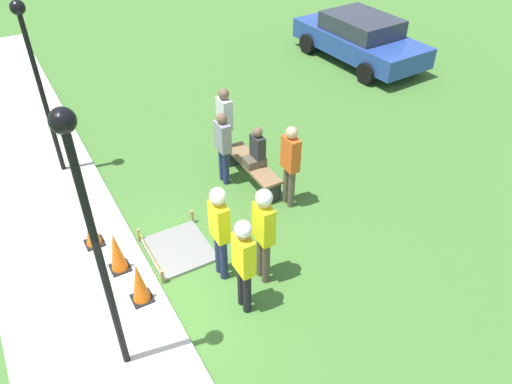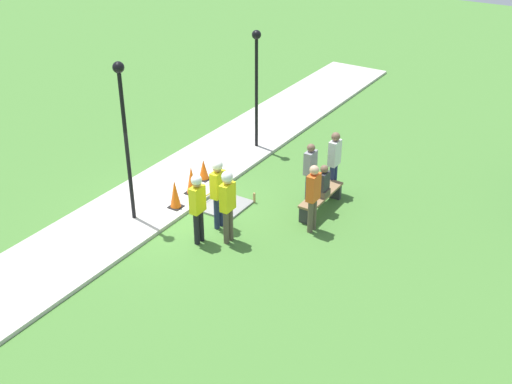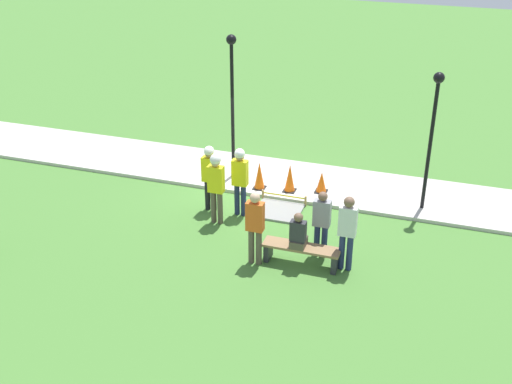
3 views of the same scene
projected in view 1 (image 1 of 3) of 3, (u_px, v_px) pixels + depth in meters
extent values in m
plane|color=#477A33|center=(167.00, 299.00, 8.39)|extent=(60.00, 60.00, 0.00)
cube|color=#BCB7AD|center=(91.00, 328.00, 7.87)|extent=(28.00, 2.52, 0.10)
cube|color=gray|center=(179.00, 249.00, 9.29)|extent=(1.22, 1.09, 0.06)
cube|color=tan|center=(139.00, 235.00, 9.43)|extent=(0.05, 0.05, 0.30)
cube|color=tan|center=(162.00, 277.00, 8.59)|extent=(0.05, 0.05, 0.30)
cube|color=tan|center=(192.00, 217.00, 9.85)|extent=(0.05, 0.05, 0.30)
cube|color=tan|center=(219.00, 255.00, 9.02)|extent=(0.05, 0.05, 0.30)
cube|color=yellow|center=(150.00, 252.00, 8.96)|extent=(1.22, 0.00, 0.04)
cube|color=black|center=(95.00, 243.00, 9.32)|extent=(0.34, 0.34, 0.02)
cone|color=orange|center=(91.00, 231.00, 9.13)|extent=(0.29, 0.29, 0.59)
cube|color=black|center=(120.00, 268.00, 8.81)|extent=(0.34, 0.34, 0.02)
cone|color=orange|center=(116.00, 251.00, 8.56)|extent=(0.29, 0.29, 0.79)
cube|color=black|center=(142.00, 298.00, 8.26)|extent=(0.34, 0.34, 0.02)
cone|color=orange|center=(139.00, 282.00, 8.02)|extent=(0.29, 0.29, 0.77)
cube|color=#2D2D33|center=(236.00, 156.00, 11.45)|extent=(0.12, 0.40, 0.44)
cube|color=#2D2D33|center=(271.00, 193.00, 10.35)|extent=(0.12, 0.40, 0.44)
cube|color=olive|center=(253.00, 164.00, 10.75)|extent=(1.79, 0.44, 0.06)
cube|color=brown|center=(254.00, 161.00, 10.63)|extent=(0.34, 0.44, 0.18)
cube|color=#2D2D33|center=(258.00, 147.00, 10.45)|extent=(0.36, 0.20, 0.50)
sphere|color=brown|center=(258.00, 132.00, 10.23)|extent=(0.21, 0.21, 0.21)
cylinder|color=navy|center=(219.00, 253.00, 8.65)|extent=(0.14, 0.14, 0.88)
cylinder|color=navy|center=(224.00, 259.00, 8.53)|extent=(0.14, 0.14, 0.88)
cube|color=yellow|center=(219.00, 221.00, 8.11)|extent=(0.40, 0.22, 0.69)
sphere|color=#A37A5B|center=(218.00, 199.00, 7.82)|extent=(0.24, 0.24, 0.24)
sphere|color=white|center=(218.00, 196.00, 7.78)|extent=(0.27, 0.27, 0.27)
cylinder|color=brown|center=(261.00, 256.00, 8.58)|extent=(0.14, 0.14, 0.89)
cylinder|color=brown|center=(266.00, 262.00, 8.45)|extent=(0.14, 0.14, 0.89)
cube|color=yellow|center=(264.00, 224.00, 8.03)|extent=(0.40, 0.22, 0.71)
sphere|color=tan|center=(264.00, 201.00, 7.74)|extent=(0.24, 0.24, 0.24)
sphere|color=white|center=(264.00, 197.00, 7.70)|extent=(0.28, 0.28, 0.28)
cylinder|color=black|center=(242.00, 285.00, 8.07)|extent=(0.14, 0.14, 0.86)
cylinder|color=black|center=(247.00, 292.00, 7.95)|extent=(0.14, 0.14, 0.86)
cube|color=yellow|center=(244.00, 255.00, 7.54)|extent=(0.40, 0.22, 0.68)
sphere|color=#A37A5B|center=(243.00, 232.00, 7.27)|extent=(0.23, 0.23, 0.23)
sphere|color=white|center=(243.00, 229.00, 7.23)|extent=(0.27, 0.27, 0.27)
cylinder|color=brown|center=(287.00, 184.00, 10.22)|extent=(0.14, 0.14, 0.89)
cylinder|color=brown|center=(291.00, 189.00, 10.10)|extent=(0.14, 0.14, 0.89)
cube|color=#E55B1E|center=(291.00, 154.00, 9.67)|extent=(0.40, 0.22, 0.70)
sphere|color=tan|center=(292.00, 133.00, 9.39)|extent=(0.24, 0.24, 0.24)
cylinder|color=navy|center=(224.00, 143.00, 11.45)|extent=(0.14, 0.14, 0.90)
cylinder|color=navy|center=(228.00, 147.00, 11.33)|extent=(0.14, 0.14, 0.90)
cube|color=silver|center=(225.00, 114.00, 10.90)|extent=(0.40, 0.22, 0.71)
sphere|color=brown|center=(224.00, 94.00, 10.61)|extent=(0.24, 0.24, 0.24)
cylinder|color=navy|center=(222.00, 164.00, 10.87)|extent=(0.14, 0.14, 0.82)
cylinder|color=navy|center=(226.00, 168.00, 10.74)|extent=(0.14, 0.14, 0.82)
cube|color=gray|center=(223.00, 137.00, 10.36)|extent=(0.40, 0.22, 0.65)
sphere|color=brown|center=(222.00, 118.00, 10.09)|extent=(0.22, 0.22, 0.22)
cylinder|color=black|center=(102.00, 267.00, 6.16)|extent=(0.10, 0.10, 3.92)
sphere|color=black|center=(62.00, 121.00, 4.90)|extent=(0.28, 0.28, 0.28)
cylinder|color=black|center=(44.00, 99.00, 10.19)|extent=(0.10, 0.10, 3.48)
sphere|color=black|center=(18.00, 8.00, 9.07)|extent=(0.28, 0.28, 0.28)
cube|color=#28479E|center=(359.00, 42.00, 15.94)|extent=(4.64, 2.21, 0.61)
cube|color=#2D333D|center=(362.00, 24.00, 15.60)|extent=(2.37, 1.83, 0.52)
cylinder|color=black|center=(412.00, 59.00, 15.62)|extent=(0.66, 0.28, 0.64)
cylinder|color=black|center=(366.00, 73.00, 14.79)|extent=(0.66, 0.28, 0.64)
cylinder|color=black|center=(351.00, 32.00, 17.47)|extent=(0.66, 0.28, 0.64)
cylinder|color=black|center=(308.00, 44.00, 16.64)|extent=(0.66, 0.28, 0.64)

